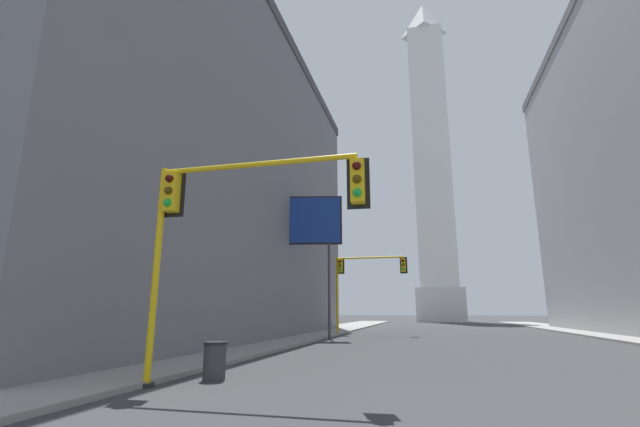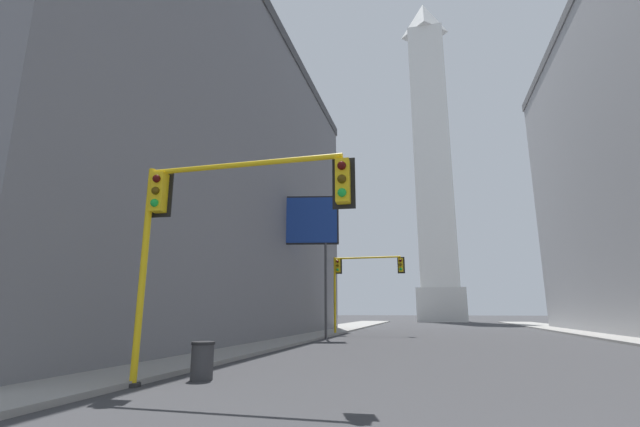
{
  "view_description": "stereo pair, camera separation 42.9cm",
  "coord_description": "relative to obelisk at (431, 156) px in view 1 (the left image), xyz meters",
  "views": [
    {
      "loc": [
        -2.04,
        -2.99,
        1.86
      ],
      "look_at": [
        -18.29,
        62.16,
        17.22
      ],
      "focal_mm": 24.0,
      "sensor_mm": 36.0,
      "label": 1
    },
    {
      "loc": [
        -1.62,
        -2.88,
        1.86
      ],
      "look_at": [
        -18.29,
        62.16,
        17.22
      ],
      "focal_mm": 24.0,
      "sensor_mm": 36.0,
      "label": 2
    }
  ],
  "objects": [
    {
      "name": "sidewalk_left",
      "position": [
        -11.5,
        -50.67,
        -31.41
      ],
      "size": [
        5.0,
        95.0,
        0.15
      ],
      "primitive_type": "cube",
      "color": "gray",
      "rests_on": "ground_plane"
    },
    {
      "name": "building_left",
      "position": [
        -22.37,
        -55.24,
        -20.01
      ],
      "size": [
        22.04,
        38.71,
        22.94
      ],
      "color": "slate",
      "rests_on": "ground_plane"
    },
    {
      "name": "obelisk",
      "position": [
        0.0,
        0.0,
        0.0
      ],
      "size": [
        8.5,
        8.5,
        65.85
      ],
      "color": "silver",
      "rests_on": "ground_plane"
    },
    {
      "name": "traffic_light_near_left",
      "position": [
        -7.07,
        -72.14,
        -27.06
      ],
      "size": [
        5.93,
        0.51,
        5.75
      ],
      "color": "yellow",
      "rests_on": "ground_plane"
    },
    {
      "name": "traffic_light_mid_left",
      "position": [
        -7.38,
        -47.14,
        -26.69
      ],
      "size": [
        5.95,
        0.51,
        6.25
      ],
      "color": "yellow",
      "rests_on": "ground_plane"
    },
    {
      "name": "trash_bin",
      "position": [
        -7.91,
        -70.75,
        -30.97
      ],
      "size": [
        0.65,
        0.65,
        1.02
      ],
      "color": "#38383A",
      "rests_on": "ground_plane"
    },
    {
      "name": "billboard_sign",
      "position": [
        -10.59,
        -53.16,
        -23.51
      ],
      "size": [
        5.63,
        1.39,
        10.05
      ],
      "color": "#3F3F42",
      "rests_on": "ground_plane"
    }
  ]
}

